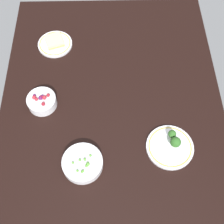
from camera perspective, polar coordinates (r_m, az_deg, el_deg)
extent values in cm
cube|color=black|center=(145.26, 0.00, -0.78)|extent=(158.26, 107.99, 4.00)
cylinder|color=silver|center=(137.71, 10.90, -6.57)|extent=(21.29, 21.29, 1.45)
torus|color=gold|center=(137.05, 10.95, -6.45)|extent=(19.23, 19.23, 0.50)
cylinder|color=#9EBC72|center=(138.07, 11.17, -4.53)|extent=(1.28, 1.28, 2.10)
sphere|color=#2D6023|center=(135.92, 11.34, -4.10)|extent=(3.65, 3.65, 3.65)
cylinder|color=#9EBC72|center=(136.51, 11.75, -6.10)|extent=(1.65, 1.65, 2.29)
sphere|color=#2D6023|center=(133.90, 11.97, -5.60)|extent=(4.72, 4.72, 4.72)
cylinder|color=silver|center=(171.28, -10.74, 12.53)|extent=(18.64, 18.64, 1.31)
torus|color=gold|center=(170.81, -10.78, 12.68)|extent=(16.91, 16.91, 0.50)
cube|color=beige|center=(170.37, -10.81, 12.81)|extent=(11.82, 11.47, 1.20)
cube|color=#E5B24C|center=(169.65, -10.87, 13.04)|extent=(11.82, 11.47, 0.80)
cube|color=beige|center=(168.93, -10.92, 13.27)|extent=(11.82, 11.47, 1.20)
cylinder|color=silver|center=(147.85, -13.13, 1.91)|extent=(13.74, 13.74, 5.10)
torus|color=silver|center=(145.74, -13.32, 2.43)|extent=(13.99, 13.99, 0.80)
sphere|color=#B2232D|center=(144.60, -12.71, 2.70)|extent=(1.99, 1.99, 1.99)
sphere|color=#59144C|center=(144.93, -13.41, 2.64)|extent=(1.96, 1.96, 1.96)
sphere|color=#B2232D|center=(145.81, -14.56, 2.70)|extent=(1.93, 1.93, 1.93)
sphere|color=maroon|center=(145.14, -12.01, 3.16)|extent=(1.67, 1.67, 1.67)
sphere|color=maroon|center=(145.06, -13.36, 2.71)|extent=(1.91, 1.91, 1.91)
sphere|color=#59144C|center=(146.45, -14.51, 3.00)|extent=(1.64, 1.64, 1.64)
sphere|color=#59144C|center=(145.28, -13.06, 2.89)|extent=(1.70, 1.70, 1.70)
sphere|color=maroon|center=(142.92, -12.91, 1.49)|extent=(1.81, 1.81, 1.81)
sphere|color=#B2232D|center=(145.22, -14.16, 2.37)|extent=(1.56, 1.56, 1.56)
cylinder|color=silver|center=(131.68, -5.60, -9.67)|extent=(17.62, 17.62, 4.17)
torus|color=silver|center=(129.73, -5.68, -9.35)|extent=(17.71, 17.71, 0.80)
sphere|color=#599E38|center=(127.78, -5.50, -11.06)|extent=(1.07, 1.07, 1.07)
sphere|color=#599E38|center=(128.31, -4.86, -10.16)|extent=(1.14, 1.14, 1.14)
sphere|color=#599E38|center=(127.68, -5.70, -11.22)|extent=(1.09, 1.09, 1.09)
sphere|color=#599E38|center=(128.00, -6.57, -11.05)|extent=(1.10, 1.10, 1.10)
sphere|color=#599E38|center=(129.81, -4.11, -8.23)|extent=(1.11, 1.11, 1.11)
sphere|color=#599E38|center=(129.42, -7.44, -9.53)|extent=(1.08, 1.08, 1.08)
sphere|color=#599E38|center=(128.32, -4.59, -9.80)|extent=(1.57, 1.57, 1.57)
sphere|color=#599E38|center=(129.51, -6.14, -9.03)|extent=(1.11, 1.11, 1.11)
sphere|color=#599E38|center=(129.31, -5.18, -8.94)|extent=(1.25, 1.25, 1.25)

